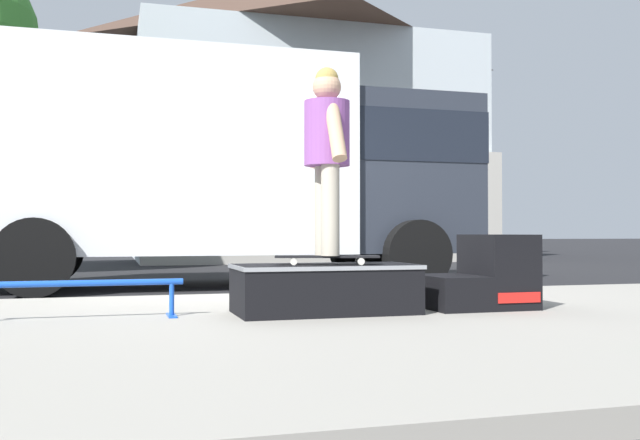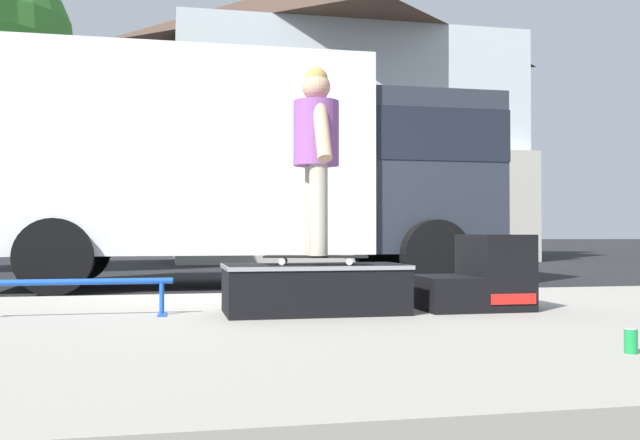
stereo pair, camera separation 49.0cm
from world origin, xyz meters
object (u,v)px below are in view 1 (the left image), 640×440
object	(u,v)px
grind_rail	(80,290)
skateboard	(327,257)
kicker_ramp	(484,277)
box_truck	(227,163)
skate_box	(325,287)
skater_kid	(327,145)

from	to	relation	value
grind_rail	skateboard	bearing A→B (deg)	-4.96
kicker_ramp	grind_rail	size ratio (longest dim) A/B	0.59
box_truck	kicker_ramp	bearing A→B (deg)	-73.73
skate_box	skateboard	size ratio (longest dim) A/B	1.69
skate_box	skater_kid	xyz separation A→B (m)	(0.01, -0.03, 1.07)
skate_box	skater_kid	distance (m)	1.07
grind_rail	skate_box	bearing A→B (deg)	-4.08
skater_kid	grind_rail	bearing A→B (deg)	175.04
kicker_ramp	box_truck	xyz separation A→B (m)	(-1.35, 4.64, 1.33)
skate_box	skater_kid	bearing A→B (deg)	-72.76
grind_rail	box_truck	xyz separation A→B (m)	(1.74, 4.51, 1.38)
skater_kid	box_truck	xyz separation A→B (m)	(-0.02, 4.67, 0.31)
skateboard	skate_box	bearing A→B (deg)	107.24
skate_box	kicker_ramp	world-z (taller)	kicker_ramp
kicker_ramp	box_truck	bearing A→B (deg)	106.27
grind_rail	skateboard	world-z (taller)	skateboard
skater_kid	box_truck	distance (m)	4.68
grind_rail	box_truck	distance (m)	5.03
skateboard	grind_rail	bearing A→B (deg)	175.04
skateboard	box_truck	xyz separation A→B (m)	(-0.02, 4.67, 1.16)
skate_box	kicker_ramp	bearing A→B (deg)	-0.01
skate_box	box_truck	size ratio (longest dim) A/B	0.20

